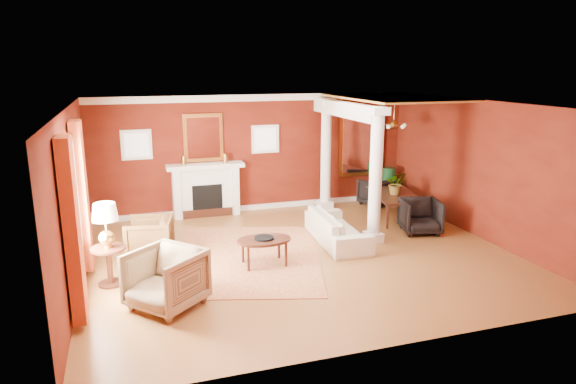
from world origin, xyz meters
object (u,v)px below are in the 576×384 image
object	(u,v)px
armchair_stripe	(166,276)
dining_table	(396,199)
armchair_leopard	(149,236)
coffee_table	(264,241)
sofa	(338,223)
side_table	(107,231)

from	to	relation	value
armchair_stripe	dining_table	size ratio (longest dim) A/B	0.58
armchair_leopard	coffee_table	bearing A→B (deg)	72.93
sofa	coffee_table	bearing A→B (deg)	116.79
armchair_leopard	dining_table	distance (m)	5.82
armchair_leopard	coffee_table	distance (m)	2.26
sofa	armchair_stripe	xyz separation A→B (m)	(-3.65, -1.93, 0.09)
armchair_leopard	coffee_table	size ratio (longest dim) A/B	0.85
side_table	armchair_stripe	bearing A→B (deg)	-53.38
sofa	armchair_leopard	size ratio (longest dim) A/B	2.46
coffee_table	side_table	distance (m)	2.73
side_table	dining_table	distance (m)	6.78
sofa	coffee_table	world-z (taller)	sofa
armchair_stripe	dining_table	xyz separation A→B (m)	(5.64, 3.07, -0.02)
sofa	side_table	xyz separation A→B (m)	(-4.48, -0.82, 0.54)
armchair_leopard	armchair_stripe	bearing A→B (deg)	14.74
coffee_table	dining_table	xyz separation A→B (m)	(3.78, 1.90, 0.02)
coffee_table	side_table	world-z (taller)	side_table
sofa	armchair_leopard	distance (m)	3.78
armchair_leopard	dining_table	size ratio (longest dim) A/B	0.49
sofa	side_table	bearing A→B (deg)	104.03
dining_table	sofa	bearing A→B (deg)	131.52
coffee_table	side_table	size ratio (longest dim) A/B	0.71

